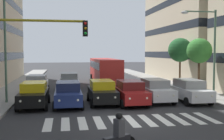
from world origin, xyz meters
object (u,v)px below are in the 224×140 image
street_tree_2 (180,50)px  car_2 (130,92)px  street_tree_1 (199,51)px  car_5 (34,94)px  bus_behind_traffic (105,68)px  car_row2_0 (37,84)px  car_row2_1 (69,81)px  street_lamp_left (209,45)px  street_lamp_right (13,36)px  traffic_light_gantry (23,54)px  car_4 (68,94)px  car_1 (155,90)px  car_0 (190,91)px  motorcycle_with_rider (118,137)px  car_3 (102,92)px

street_tree_2 → car_2: bearing=49.9°
car_2 → street_tree_2: 12.49m
street_tree_1 → car_5: bearing=15.4°
street_tree_2 → bus_behind_traffic: bearing=-26.6°
car_row2_0 → car_row2_1: size_ratio=1.00×
car_2 → street_lamp_left: (-6.23, -0.25, 3.48)m
car_row2_0 → street_lamp_right: size_ratio=0.57×
street_tree_1 → bus_behind_traffic: bearing=-50.8°
car_row2_1 → street_lamp_right: (4.05, 7.05, 4.08)m
car_row2_1 → street_lamp_right: size_ratio=0.57×
car_row2_1 → traffic_light_gantry: 14.81m
car_2 → traffic_light_gantry: 9.26m
car_4 → street_tree_2: size_ratio=0.85×
car_2 → street_lamp_left: size_ratio=0.65×
car_1 → traffic_light_gantry: 11.33m
car_0 → traffic_light_gantry: (11.26, 5.90, 2.82)m
car_2 → car_4: 4.48m
car_5 → traffic_light_gantry: size_ratio=0.81×
car_4 → car_0: bearing=-179.6°
motorcycle_with_rider → car_2: bearing=-106.2°
car_row2_1 → street_lamp_left: size_ratio=0.65×
motorcycle_with_rider → car_0: bearing=-127.3°
street_tree_1 → street_tree_2: size_ratio=0.94×
car_0 → motorcycle_with_rider: car_0 is taller
car_1 → motorcycle_with_rider: bearing=64.6°
car_1 → car_3: bearing=2.2°
car_0 → street_tree_1: size_ratio=0.90×
street_lamp_right → car_0: bearing=173.8°
car_1 → street_tree_2: bearing=-123.6°
motorcycle_with_rider → bus_behind_traffic: bearing=-97.0°
car_0 → bus_behind_traffic: size_ratio=0.42×
car_row2_0 → street_tree_2: size_ratio=0.85×
car_0 → car_2: 4.63m
bus_behind_traffic → motorcycle_with_rider: (2.80, 22.79, -1.21)m
traffic_light_gantry → street_lamp_right: (1.69, -7.30, 1.26)m
car_4 → car_5: same height
car_4 → street_lamp_right: street_lamp_right is taller
street_lamp_left → street_tree_2: street_lamp_left is taller
car_row2_0 → car_row2_1: (-2.93, -2.33, 0.00)m
traffic_light_gantry → street_lamp_left: size_ratio=0.80×
bus_behind_traffic → car_1: bearing=99.9°
street_lamp_left → street_tree_2: (-1.55, -8.99, -0.34)m
car_0 → street_tree_2: size_ratio=0.85×
traffic_light_gantry → street_tree_1: 17.16m
traffic_light_gantry → street_tree_2: traffic_light_gantry is taller
car_4 → street_lamp_right: size_ratio=0.57×
car_0 → car_row2_0: same height
bus_behind_traffic → street_tree_1: size_ratio=2.14×
street_lamp_right → car_row2_1: bearing=-119.9°
car_row2_1 → car_4: bearing=88.6°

